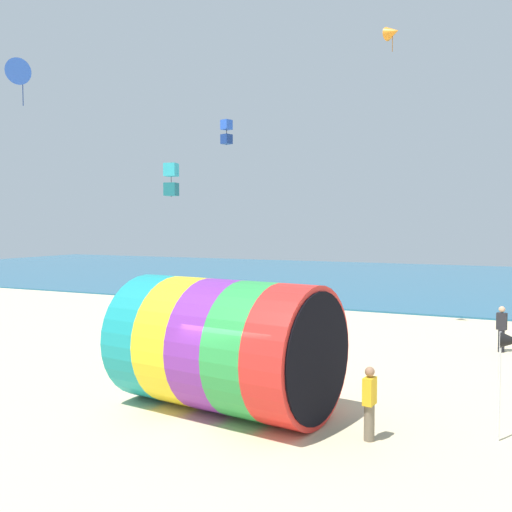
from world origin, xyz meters
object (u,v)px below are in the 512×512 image
Objects in this scene: bystander_mid_beach at (187,307)px; giant_inflatable_tube at (225,345)px; kite_blue_delta at (22,70)px; bystander_near_water at (316,307)px; kite_orange_delta at (393,32)px; kite_blue_box at (226,132)px; bystander_far_left at (502,328)px; kite_cyan_box at (171,180)px; kite_handler at (369,403)px; beach_flag at (510,345)px.

giant_inflatable_tube is at bearing -53.78° from bystander_mid_beach.
kite_blue_delta is 1.09× the size of bystander_near_water.
kite_orange_delta is 0.61× the size of kite_blue_delta.
bystander_near_water is (-3.71, 0.73, -12.46)m from kite_orange_delta.
bystander_far_left is (10.18, 3.28, -7.68)m from kite_blue_box.
kite_orange_delta is 0.65× the size of bystander_far_left.
bystander_mid_beach is at bearing 4.21° from kite_cyan_box.
kite_cyan_box is at bearing 144.13° from kite_blue_box.
kite_blue_box reaches higher than kite_handler.
kite_orange_delta is 0.67× the size of kite_cyan_box.
bystander_near_water reaches higher than bystander_mid_beach.
kite_blue_box is at bearing 117.59° from giant_inflatable_tube.
beach_flag is at bearing -5.54° from kite_blue_delta.
kite_blue_box is at bearing 148.33° from beach_flag.
beach_flag is (16.33, -1.58, -8.26)m from kite_blue_delta.
bystander_near_water is at bearing 19.22° from kite_cyan_box.
bystander_near_water is at bearing 21.14° from bystander_mid_beach.
bystander_far_left is at bearing 92.66° from beach_flag.
bystander_near_water is (-2.07, 13.30, -0.86)m from giant_inflatable_tube.
kite_cyan_box is 19.39m from beach_flag.
beach_flag is (5.19, -11.88, -11.12)m from kite_orange_delta.
kite_blue_delta reaches higher than kite_blue_box.
kite_orange_delta is 12.32m from kite_cyan_box.
bystander_near_water is 6.41m from bystander_mid_beach.
kite_cyan_box is (-8.87, 10.93, 5.41)m from giant_inflatable_tube.
kite_orange_delta is 13.03m from bystander_near_water.
bystander_near_water is at bearing 168.93° from kite_orange_delta.
kite_handler is 0.68× the size of beach_flag.
kite_blue_box is at bearing -135.62° from kite_orange_delta.
kite_cyan_box is 6.39m from bystander_mid_beach.
bystander_mid_beach is (-5.98, -2.31, -0.07)m from bystander_near_water.
kite_blue_delta is at bearing -123.95° from bystander_near_water.
kite_blue_delta is (-13.48, 2.81, 9.60)m from kite_handler.
kite_handler is at bearing -44.99° from kite_blue_box.
bystander_far_left is at bearing -1.49° from kite_cyan_box.
giant_inflatable_tube is 5.93× the size of kite_blue_box.
kite_blue_box is 0.60× the size of bystander_near_water.
giant_inflatable_tube reaches higher than kite_handler.
kite_orange_delta reaches higher than bystander_near_water.
bystander_far_left is (14.43, -0.46, 0.11)m from bystander_mid_beach.
kite_cyan_box is at bearing 178.51° from bystander_far_left.
kite_blue_box is at bearing 41.13° from kite_blue_delta.
bystander_mid_beach is 14.44m from bystander_far_left.
kite_orange_delta is at bearing 100.15° from kite_handler.
kite_orange_delta is 15.43m from kite_blue_delta.
kite_blue_delta reaches higher than beach_flag.
kite_blue_delta is (-9.49, 2.28, 8.74)m from giant_inflatable_tube.
bystander_far_left is (15.87, 8.25, -9.56)m from kite_blue_delta.
kite_handler is at bearing -79.85° from kite_orange_delta.
kite_orange_delta is at bearing 42.76° from kite_blue_delta.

